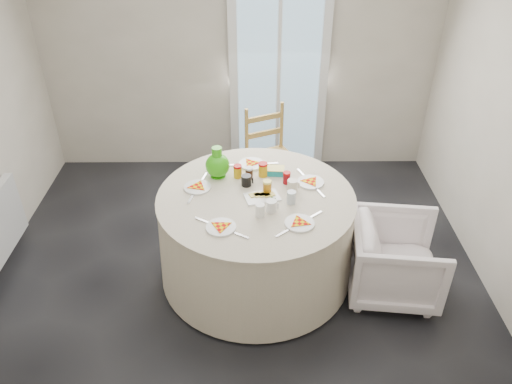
{
  "coord_description": "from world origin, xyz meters",
  "views": [
    {
      "loc": [
        0.13,
        -2.92,
        2.86
      ],
      "look_at": [
        0.16,
        0.18,
        0.8
      ],
      "focal_mm": 35.0,
      "sensor_mm": 36.0,
      "label": 1
    }
  ],
  "objects_px": {
    "table": "(256,237)",
    "green_pitcher": "(218,164)",
    "wooden_chair": "(272,159)",
    "armchair": "(397,252)"
  },
  "relations": [
    {
      "from": "wooden_chair",
      "to": "armchair",
      "type": "bearing_deg",
      "value": -78.32
    },
    {
      "from": "wooden_chair",
      "to": "armchair",
      "type": "distance_m",
      "value": 1.56
    },
    {
      "from": "table",
      "to": "green_pitcher",
      "type": "bearing_deg",
      "value": 136.12
    },
    {
      "from": "wooden_chair",
      "to": "green_pitcher",
      "type": "distance_m",
      "value": 0.98
    },
    {
      "from": "table",
      "to": "wooden_chair",
      "type": "xyz_separation_m",
      "value": [
        0.16,
        1.06,
        0.09
      ]
    },
    {
      "from": "wooden_chair",
      "to": "green_pitcher",
      "type": "bearing_deg",
      "value": -144.89
    },
    {
      "from": "armchair",
      "to": "green_pitcher",
      "type": "bearing_deg",
      "value": 76.61
    },
    {
      "from": "green_pitcher",
      "to": "wooden_chair",
      "type": "bearing_deg",
      "value": 45.86
    },
    {
      "from": "green_pitcher",
      "to": "armchair",
      "type": "bearing_deg",
      "value": -33.19
    },
    {
      "from": "table",
      "to": "green_pitcher",
      "type": "height_order",
      "value": "green_pitcher"
    }
  ]
}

